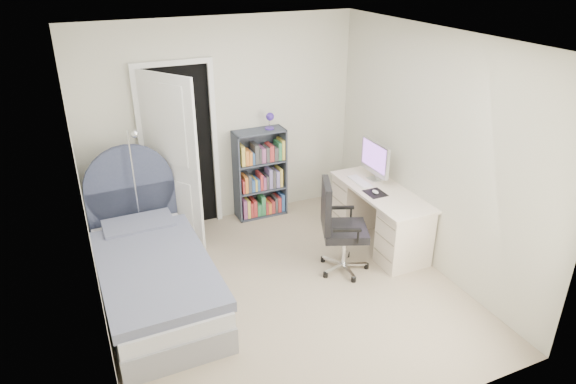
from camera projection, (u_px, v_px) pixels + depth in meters
name	position (u px, v px, depth m)	size (l,w,h in m)	color
room_shell	(282.00, 179.00, 4.70)	(3.50, 3.70, 2.60)	gray
door	(174.00, 155.00, 5.83)	(0.92, 0.70, 2.06)	black
bed	(153.00, 271.00, 5.04)	(1.03, 2.12, 1.30)	gray
nightstand	(142.00, 213.00, 6.03)	(0.36, 0.36, 0.53)	tan
floor_lamp	(140.00, 206.00, 5.62)	(0.21, 0.21, 1.49)	silver
bookcase	(261.00, 177.00, 6.53)	(0.65, 0.28, 1.37)	#39404E
desk	(379.00, 214.00, 5.96)	(0.56, 1.41, 1.16)	beige
office_chair	(337.00, 223.00, 5.36)	(0.60, 0.60, 1.04)	silver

